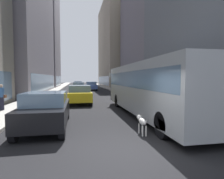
# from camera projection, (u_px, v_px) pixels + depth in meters

# --- Properties ---
(ground_plane) EXTENTS (120.00, 120.00, 0.00)m
(ground_plane) POSITION_uv_depth(u_px,v_px,m) (84.00, 89.00, 40.00)
(ground_plane) COLOR black
(sidewalk_left) EXTENTS (2.40, 110.00, 0.15)m
(sidewalk_left) POSITION_uv_depth(u_px,v_px,m) (56.00, 89.00, 38.94)
(sidewalk_left) COLOR #ADA89E
(sidewalk_left) RESTS_ON ground
(sidewalk_right) EXTENTS (2.40, 110.00, 0.15)m
(sidewalk_right) POSITION_uv_depth(u_px,v_px,m) (110.00, 88.00, 41.06)
(sidewalk_right) COLOR #9E9991
(sidewalk_right) RESTS_ON ground
(building_left_mid) EXTENTS (11.26, 22.03, 27.40)m
(building_left_mid) POSITION_uv_depth(u_px,v_px,m) (5.00, 2.00, 27.76)
(building_left_mid) COLOR slate
(building_left_mid) RESTS_ON ground
(building_left_far) EXTENTS (11.42, 14.84, 37.87)m
(building_left_far) POSITION_uv_depth(u_px,v_px,m) (35.00, 13.00, 47.41)
(building_left_far) COLOR slate
(building_left_far) RESTS_ON ground
(building_right_mid) EXTENTS (8.03, 14.72, 20.53)m
(building_right_mid) POSITION_uv_depth(u_px,v_px,m) (151.00, 34.00, 33.46)
(building_right_mid) COLOR slate
(building_right_mid) RESTS_ON ground
(building_right_far) EXTENTS (11.95, 22.51, 23.72)m
(building_right_far) POSITION_uv_depth(u_px,v_px,m) (123.00, 45.00, 53.67)
(building_right_far) COLOR #A0937F
(building_right_far) RESTS_ON ground
(transit_bus) EXTENTS (2.78, 11.53, 3.05)m
(transit_bus) POSITION_uv_depth(u_px,v_px,m) (149.00, 86.00, 11.06)
(transit_bus) COLOR #999EA3
(transit_bus) RESTS_ON ground
(car_yellow_taxi) EXTENTS (1.94, 4.32, 1.62)m
(car_yellow_taxi) POSITION_uv_depth(u_px,v_px,m) (80.00, 94.00, 16.30)
(car_yellow_taxi) COLOR yellow
(car_yellow_taxi) RESTS_ON ground
(car_silver_sedan) EXTENTS (1.72, 4.43, 1.62)m
(car_silver_sedan) POSITION_uv_depth(u_px,v_px,m) (78.00, 85.00, 40.42)
(car_silver_sedan) COLOR #B7BABF
(car_silver_sedan) RESTS_ON ground
(car_black_suv) EXTENTS (1.85, 4.48, 1.62)m
(car_black_suv) POSITION_uv_depth(u_px,v_px,m) (46.00, 110.00, 8.26)
(car_black_suv) COLOR black
(car_black_suv) RESTS_ON ground
(car_blue_hatchback) EXTENTS (1.91, 4.64, 1.62)m
(car_blue_hatchback) POSITION_uv_depth(u_px,v_px,m) (91.00, 86.00, 34.70)
(car_blue_hatchback) COLOR #4C6BB7
(car_blue_hatchback) RESTS_ON ground
(car_white_van) EXTENTS (1.75, 4.25, 1.62)m
(car_white_van) POSITION_uv_depth(u_px,v_px,m) (78.00, 87.00, 29.31)
(car_white_van) COLOR silver
(car_white_van) RESTS_ON ground
(dalmatian_dog) EXTENTS (0.22, 0.96, 0.72)m
(dalmatian_dog) POSITION_uv_depth(u_px,v_px,m) (142.00, 121.00, 7.34)
(dalmatian_dog) COLOR white
(dalmatian_dog) RESTS_ON ground
(pedestrian_with_handbag) EXTENTS (0.45, 0.34, 1.69)m
(pedestrian_with_handbag) POSITION_uv_depth(u_px,v_px,m) (2.00, 97.00, 12.04)
(pedestrian_with_handbag) COLOR #1E1E2D
(pedestrian_with_handbag) RESTS_ON sidewalk_left
(traffic_light_near) EXTENTS (0.24, 0.40, 3.40)m
(traffic_light_near) POSITION_uv_depth(u_px,v_px,m) (194.00, 74.00, 10.20)
(traffic_light_near) COLOR black
(traffic_light_near) RESTS_ON sidewalk_right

